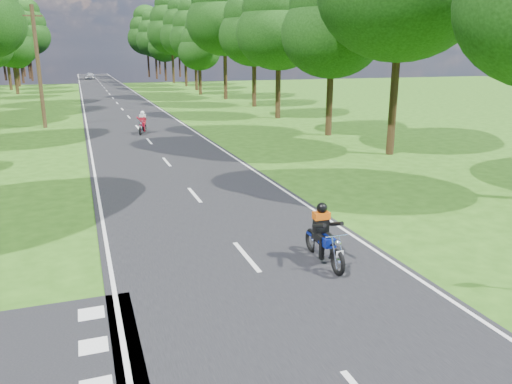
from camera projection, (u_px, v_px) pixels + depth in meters
name	position (u px, v px, depth m)	size (l,w,h in m)	color
ground	(275.00, 292.00, 10.81)	(160.00, 160.00, 0.00)	#274F12
main_road	(113.00, 98.00, 56.23)	(7.00, 140.00, 0.02)	black
road_markings	(113.00, 100.00, 54.48)	(7.40, 140.00, 0.01)	silver
treeline	(114.00, 26.00, 63.60)	(40.00, 115.35, 14.78)	black
telegraph_pole	(38.00, 67.00, 33.23)	(1.20, 0.26, 8.00)	#382616
rider_near_blue	(325.00, 234.00, 12.07)	(0.59, 1.78, 1.48)	navy
rider_far_red	(142.00, 122.00, 31.57)	(0.57, 1.70, 1.42)	#A50C26
distant_car	(90.00, 76.00, 95.46)	(1.55, 3.85, 1.31)	#B6B9BE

